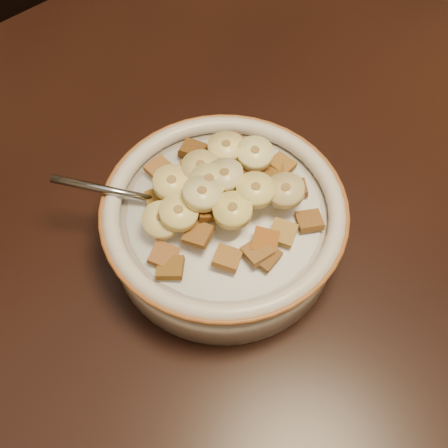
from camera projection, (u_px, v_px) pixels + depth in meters
floor at (274, 417)px, 1.20m from camera, size 4.00×4.50×0.10m
table at (335, 220)px, 0.55m from camera, size 1.44×0.96×0.04m
chair at (149, 52)px, 1.03m from camera, size 0.50×0.50×0.97m
cereal_bowl at (224, 228)px, 0.49m from camera, size 0.20×0.20×0.05m
milk at (224, 213)px, 0.47m from camera, size 0.16×0.16×0.00m
spoon at (187, 206)px, 0.47m from camera, size 0.06×0.06×0.01m
cereal_square_0 at (227, 258)px, 0.43m from camera, size 0.03×0.03×0.01m
cereal_square_1 at (309, 221)px, 0.46m from camera, size 0.03×0.03×0.01m
cereal_square_2 at (265, 241)px, 0.44m from camera, size 0.03×0.03×0.01m
cereal_square_3 at (213, 167)px, 0.47m from camera, size 0.03×0.03×0.01m
cereal_square_4 at (237, 146)px, 0.50m from camera, size 0.02×0.02×0.01m
cereal_square_5 at (231, 167)px, 0.48m from camera, size 0.02×0.02×0.01m
cereal_square_6 at (193, 149)px, 0.49m from camera, size 0.03×0.03×0.01m
cereal_square_7 at (257, 252)px, 0.44m from camera, size 0.02×0.02×0.01m
cereal_square_8 at (194, 192)px, 0.46m from camera, size 0.03×0.03×0.01m
cereal_square_9 at (272, 172)px, 0.48m from camera, size 0.03×0.03×0.01m
cereal_square_10 at (193, 151)px, 0.50m from camera, size 0.03×0.03×0.01m
cereal_square_11 at (283, 233)px, 0.45m from camera, size 0.03×0.03×0.01m
cereal_square_12 at (210, 210)px, 0.44m from camera, size 0.03×0.03×0.01m
cereal_square_13 at (160, 169)px, 0.48m from camera, size 0.02×0.02×0.01m
cereal_square_14 at (254, 171)px, 0.48m from camera, size 0.03×0.03×0.01m
cereal_square_15 at (164, 256)px, 0.44m from camera, size 0.03×0.03×0.01m
cereal_square_16 at (182, 207)px, 0.45m from camera, size 0.03×0.03×0.01m
cereal_square_17 at (281, 165)px, 0.48m from camera, size 0.02×0.02×0.01m
cereal_square_18 at (159, 199)px, 0.46m from camera, size 0.03×0.03×0.01m
cereal_square_19 at (294, 188)px, 0.48m from camera, size 0.03×0.03×0.01m
cereal_square_20 at (265, 256)px, 0.44m from camera, size 0.02×0.02×0.01m
cereal_square_21 at (193, 168)px, 0.48m from camera, size 0.03×0.03×0.01m
cereal_square_22 at (170, 267)px, 0.43m from camera, size 0.03×0.03×0.01m
cereal_square_23 at (198, 234)px, 0.44m from camera, size 0.03×0.03×0.01m
cereal_square_24 at (203, 188)px, 0.46m from camera, size 0.03×0.03×0.01m
banana_slice_0 at (224, 176)px, 0.45m from camera, size 0.04×0.04×0.01m
banana_slice_1 at (256, 190)px, 0.44m from camera, size 0.04×0.04×0.01m
banana_slice_2 at (255, 153)px, 0.47m from camera, size 0.04×0.04×0.01m
banana_slice_3 at (162, 220)px, 0.44m from camera, size 0.04×0.04×0.01m
banana_slice_4 at (202, 194)px, 0.44m from camera, size 0.04×0.04×0.02m
banana_slice_5 at (226, 147)px, 0.47m from camera, size 0.04×0.04×0.01m
banana_slice_6 at (233, 210)px, 0.43m from camera, size 0.04×0.04×0.01m
banana_slice_7 at (201, 168)px, 0.46m from camera, size 0.04×0.04×0.01m
banana_slice_8 at (172, 183)px, 0.45m from camera, size 0.04×0.04×0.01m
banana_slice_9 at (209, 181)px, 0.45m from camera, size 0.03×0.03×0.01m
banana_slice_10 at (179, 213)px, 0.44m from camera, size 0.04×0.04×0.01m
banana_slice_11 at (285, 191)px, 0.45m from camera, size 0.03×0.03×0.01m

